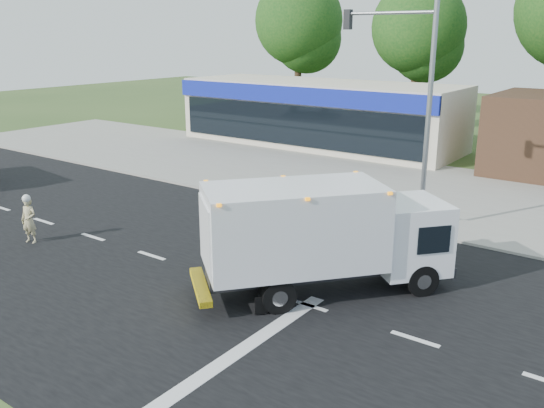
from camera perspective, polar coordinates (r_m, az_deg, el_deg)
name	(u,v)px	position (r m, az deg, el deg)	size (l,w,h in m)	color
ground	(222,278)	(17.12, -4.99, -7.35)	(120.00, 120.00, 0.00)	#385123
road_asphalt	(222,278)	(17.12, -4.99, -7.33)	(60.00, 14.00, 0.02)	black
sidewalk	(355,210)	(23.49, 8.22, -0.60)	(60.00, 2.40, 0.12)	gray
parking_apron	(412,183)	(28.59, 13.72, 2.08)	(60.00, 9.00, 0.02)	gray
lane_markings	(227,307)	(15.39, -4.48, -10.14)	(55.20, 7.00, 0.01)	silver
ems_box_truck	(321,231)	(15.61, 4.89, -2.69)	(6.14, 6.74, 3.10)	black
emergency_worker	(29,219)	(21.27, -22.95, -1.38)	(0.67, 0.54, 1.71)	tan
retail_strip_mall	(319,113)	(37.44, 4.65, 8.96)	(18.00, 6.20, 4.00)	beige
traffic_signal_pole	(412,93)	(21.02, 13.73, 10.65)	(3.51, 0.25, 8.00)	gray
background_trees	(495,26)	(41.44, 21.27, 16.12)	(36.77, 7.39, 12.10)	#332114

